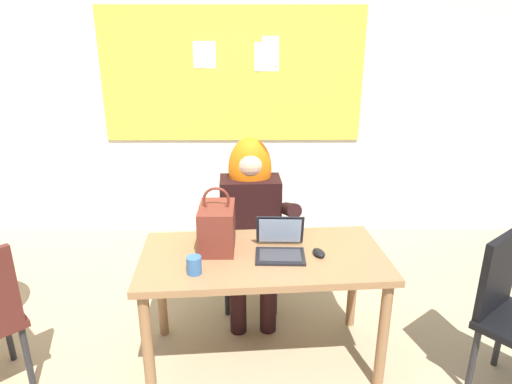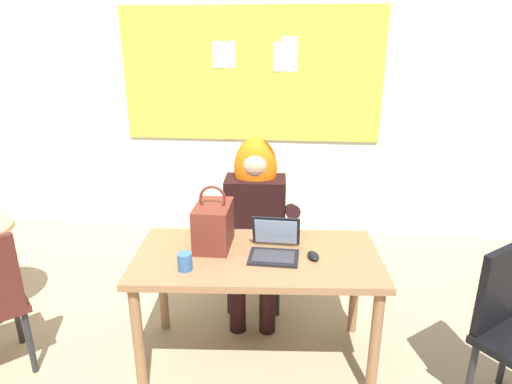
% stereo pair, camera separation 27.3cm
% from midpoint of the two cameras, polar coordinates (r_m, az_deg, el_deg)
% --- Properties ---
extents(ground_plane, '(24.00, 24.00, 0.00)m').
position_cam_midpoint_polar(ground_plane, '(2.88, -2.43, -21.63)').
color(ground_plane, tan).
extents(wall_back_bulletin, '(5.86, 2.15, 2.99)m').
position_cam_midpoint_polar(wall_back_bulletin, '(4.25, 1.33, 14.22)').
color(wall_back_bulletin, silver).
rests_on(wall_back_bulletin, ground).
extents(desk_main, '(1.44, 0.79, 0.72)m').
position_cam_midpoint_polar(desk_main, '(2.59, 3.20, -9.92)').
color(desk_main, '#8E6642').
rests_on(desk_main, ground).
extents(chair_at_desk, '(0.43, 0.43, 0.90)m').
position_cam_midpoint_polar(chair_at_desk, '(3.28, 2.39, -5.69)').
color(chair_at_desk, '#2D3347').
rests_on(chair_at_desk, ground).
extents(person_costumed, '(0.61, 0.62, 1.25)m').
position_cam_midpoint_polar(person_costumed, '(3.07, 2.40, -2.80)').
color(person_costumed, black).
rests_on(person_costumed, ground).
extents(laptop, '(0.29, 0.28, 0.21)m').
position_cam_midpoint_polar(laptop, '(2.54, 5.50, -7.11)').
color(laptop, black).
rests_on(laptop, desk_main).
extents(computer_mouse, '(0.09, 0.12, 0.03)m').
position_cam_midpoint_polar(computer_mouse, '(2.53, 10.49, -8.15)').
color(computer_mouse, black).
rests_on(computer_mouse, desk_main).
extents(handbag, '(0.20, 0.30, 0.38)m').
position_cam_midpoint_polar(handbag, '(2.59, -2.50, -4.34)').
color(handbag, maroon).
rests_on(handbag, desk_main).
extents(coffee_mug, '(0.08, 0.08, 0.09)m').
position_cam_midpoint_polar(coffee_mug, '(2.38, -5.89, -8.99)').
color(coffee_mug, '#336099').
rests_on(coffee_mug, desk_main).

